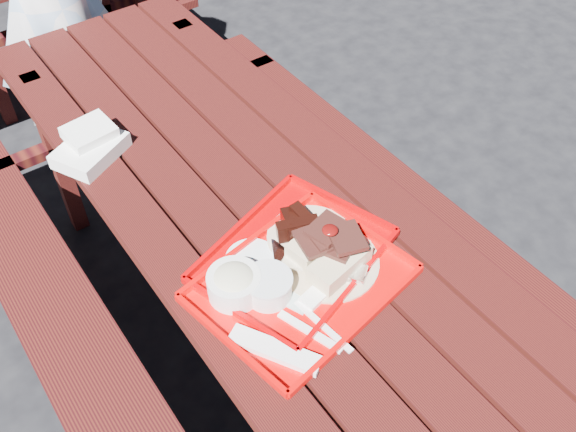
{
  "coord_description": "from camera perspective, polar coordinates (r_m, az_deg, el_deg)",
  "views": [
    {
      "loc": [
        -0.66,
        -1.07,
        2.02
      ],
      "look_at": [
        0.0,
        -0.15,
        0.82
      ],
      "focal_mm": 40.0,
      "sensor_mm": 36.0,
      "label": 1
    }
  ],
  "objects": [
    {
      "name": "near_tray",
      "position": [
        1.58,
        0.58,
        -5.11
      ],
      "size": [
        0.55,
        0.46,
        0.16
      ],
      "color": "#DE0504",
      "rests_on": "picnic_table_near"
    },
    {
      "name": "picnic_table_near",
      "position": [
        1.93,
        -2.6,
        -2.66
      ],
      "size": [
        1.41,
        2.4,
        0.75
      ],
      "color": "#3D120B",
      "rests_on": "ground"
    },
    {
      "name": "white_cloth",
      "position": [
        2.0,
        -17.18,
        6.03
      ],
      "size": [
        0.25,
        0.22,
        0.08
      ],
      "color": "white",
      "rests_on": "picnic_table_near"
    },
    {
      "name": "far_tray",
      "position": [
        1.63,
        0.59,
        -3.67
      ],
      "size": [
        0.55,
        0.48,
        0.08
      ],
      "color": "#B30003",
      "rests_on": "picnic_table_near"
    },
    {
      "name": "ground",
      "position": [
        2.39,
        -2.14,
        -11.47
      ],
      "size": [
        60.0,
        60.0,
        0.0
      ],
      "primitive_type": "plane",
      "color": "black",
      "rests_on": "ground"
    }
  ]
}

